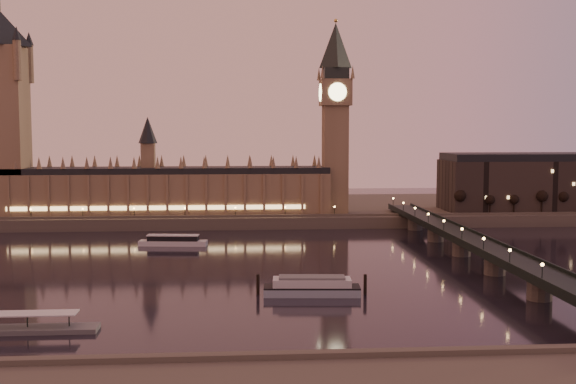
# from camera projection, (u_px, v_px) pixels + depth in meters

# --- Properties ---
(ground) EXTENTS (700.00, 700.00, 0.00)m
(ground) POSITION_uv_depth(u_px,v_px,m) (236.00, 268.00, 268.81)
(ground) COLOR black
(ground) RESTS_ON ground
(far_embankment) EXTENTS (560.00, 130.00, 6.00)m
(far_embankment) POSITION_uv_depth(u_px,v_px,m) (285.00, 210.00, 434.65)
(far_embankment) COLOR #423D35
(far_embankment) RESTS_ON ground
(palace_of_westminster) EXTENTS (180.00, 26.62, 52.00)m
(palace_of_westminster) POSITION_uv_depth(u_px,v_px,m) (160.00, 185.00, 384.17)
(palace_of_westminster) COLOR brown
(palace_of_westminster) RESTS_ON ground
(victoria_tower) EXTENTS (31.68, 31.68, 118.00)m
(victoria_tower) POSITION_uv_depth(u_px,v_px,m) (3.00, 102.00, 374.46)
(victoria_tower) COLOR brown
(victoria_tower) RESTS_ON ground
(big_ben) EXTENTS (17.68, 17.68, 104.00)m
(big_ben) POSITION_uv_depth(u_px,v_px,m) (335.00, 106.00, 387.29)
(big_ben) COLOR brown
(big_ben) RESTS_ON ground
(westminster_bridge) EXTENTS (13.20, 260.00, 15.30)m
(westminster_bridge) POSITION_uv_depth(u_px,v_px,m) (476.00, 250.00, 275.00)
(westminster_bridge) COLOR black
(westminster_bridge) RESTS_ON ground
(bare_tree_0) EXTENTS (5.60, 5.60, 11.39)m
(bare_tree_0) POSITION_uv_depth(u_px,v_px,m) (460.00, 199.00, 384.53)
(bare_tree_0) COLOR black
(bare_tree_0) RESTS_ON ground
(bare_tree_1) EXTENTS (5.60, 5.60, 11.39)m
(bare_tree_1) POSITION_uv_depth(u_px,v_px,m) (486.00, 198.00, 385.59)
(bare_tree_1) COLOR black
(bare_tree_1) RESTS_ON ground
(bare_tree_2) EXTENTS (5.60, 5.60, 11.39)m
(bare_tree_2) POSITION_uv_depth(u_px,v_px,m) (513.00, 198.00, 386.65)
(bare_tree_2) COLOR black
(bare_tree_2) RESTS_ON ground
(bare_tree_3) EXTENTS (5.60, 5.60, 11.39)m
(bare_tree_3) POSITION_uv_depth(u_px,v_px,m) (539.00, 198.00, 387.71)
(bare_tree_3) COLOR black
(bare_tree_3) RESTS_ON ground
(bare_tree_4) EXTENTS (5.60, 5.60, 11.39)m
(bare_tree_4) POSITION_uv_depth(u_px,v_px,m) (566.00, 198.00, 388.77)
(bare_tree_4) COLOR black
(bare_tree_4) RESTS_ON ground
(cruise_boat_a) EXTENTS (30.64, 9.79, 4.82)m
(cruise_boat_a) POSITION_uv_depth(u_px,v_px,m) (173.00, 241.00, 320.11)
(cruise_boat_a) COLOR silver
(cruise_boat_a) RESTS_ON ground
(moored_barge) EXTENTS (34.56, 10.68, 6.35)m
(moored_barge) POSITION_uv_depth(u_px,v_px,m) (312.00, 287.00, 224.89)
(moored_barge) COLOR #8597A9
(moored_barge) RESTS_ON ground
(pontoon_pier) EXTENTS (44.05, 7.34, 11.75)m
(pontoon_pier) POSITION_uv_depth(u_px,v_px,m) (10.00, 327.00, 184.09)
(pontoon_pier) COLOR #595B5E
(pontoon_pier) RESTS_ON ground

